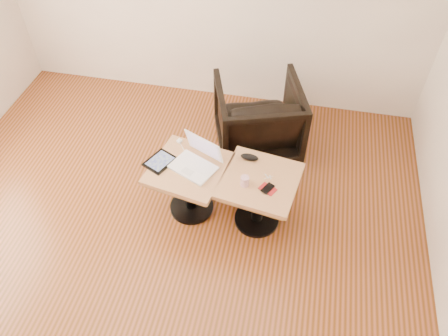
% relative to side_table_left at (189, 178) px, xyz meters
% --- Properties ---
extents(room_shell, '(4.52, 4.52, 2.71)m').
position_rel_side_table_left_xyz_m(room_shell, '(-0.17, -0.51, 0.94)').
color(room_shell, '#5A310D').
rests_on(room_shell, ground).
extents(side_table_left, '(0.70, 0.70, 0.55)m').
position_rel_side_table_left_xyz_m(side_table_left, '(0.00, 0.00, 0.00)').
color(side_table_left, black).
rests_on(side_table_left, ground).
extents(side_table_right, '(0.69, 0.69, 0.55)m').
position_rel_side_table_left_xyz_m(side_table_right, '(0.60, -0.02, 0.00)').
color(side_table_right, black).
rests_on(side_table_right, ground).
extents(laptop, '(0.45, 0.43, 0.25)m').
position_rel_side_table_left_xyz_m(laptop, '(0.06, 0.04, 0.19)').
color(laptop, white).
rests_on(laptop, side_table_left).
extents(tablet, '(0.28, 0.30, 0.02)m').
position_rel_side_table_left_xyz_m(tablet, '(-0.25, 0.00, 0.15)').
color(tablet, black).
rests_on(tablet, side_table_left).
extents(charging_adapter, '(0.05, 0.05, 0.02)m').
position_rel_side_table_left_xyz_m(charging_adapter, '(-0.15, 0.27, 0.15)').
color(charging_adapter, white).
rests_on(charging_adapter, side_table_left).
extents(glasses_case, '(0.16, 0.08, 0.05)m').
position_rel_side_table_left_xyz_m(glasses_case, '(0.48, 0.19, 0.16)').
color(glasses_case, black).
rests_on(glasses_case, side_table_right).
extents(striped_cup, '(0.08, 0.08, 0.09)m').
position_rel_side_table_left_xyz_m(striped_cup, '(0.49, -0.10, 0.18)').
color(striped_cup, '#BF597B').
rests_on(striped_cup, side_table_right).
extents(earbuds_tangle, '(0.07, 0.05, 0.01)m').
position_rel_side_table_left_xyz_m(earbuds_tangle, '(0.66, 0.02, 0.14)').
color(earbuds_tangle, white).
rests_on(earbuds_tangle, side_table_right).
extents(phone_on_sleeve, '(0.16, 0.14, 0.02)m').
position_rel_side_table_left_xyz_m(phone_on_sleeve, '(0.68, -0.11, 0.14)').
color(phone_on_sleeve, maroon).
rests_on(phone_on_sleeve, side_table_right).
extents(armchair, '(1.02, 1.03, 0.75)m').
position_rel_side_table_left_xyz_m(armchair, '(0.45, 0.94, -0.04)').
color(armchair, black).
rests_on(armchair, ground).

